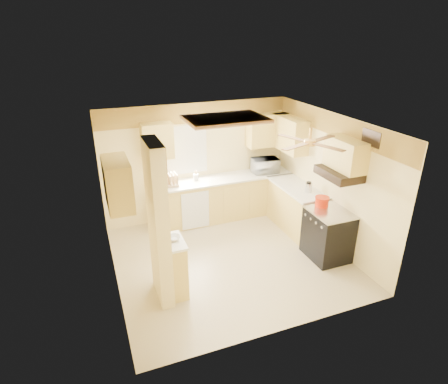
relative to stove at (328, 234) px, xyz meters
name	(u,v)px	position (x,y,z in m)	size (l,w,h in m)	color
floor	(230,259)	(-1.67, 0.55, -0.46)	(4.00, 4.00, 0.00)	beige
ceiling	(231,123)	(-1.67, 0.55, 2.04)	(4.00, 4.00, 0.00)	white
wall_back	(197,162)	(-1.67, 2.45, 0.79)	(4.00, 4.00, 0.00)	#F4DD95
wall_front	(287,254)	(-1.67, -1.35, 0.79)	(4.00, 4.00, 0.00)	#F4DD95
wall_left	(108,216)	(-3.67, 0.55, 0.79)	(3.80, 3.80, 0.00)	#F4DD95
wall_right	(330,181)	(0.33, 0.55, 0.79)	(3.80, 3.80, 0.00)	#F4DD95
wallpaper_border	(196,113)	(-1.67, 2.43, 1.84)	(4.00, 0.02, 0.40)	gold
partition_column	(158,225)	(-3.02, 0.00, 0.79)	(0.20, 0.70, 2.50)	#F4DD95
partition_ledge	(176,268)	(-2.80, 0.00, -0.01)	(0.25, 0.55, 0.90)	#DFBE5B
ledge_top	(174,242)	(-2.80, 0.00, 0.46)	(0.28, 0.58, 0.04)	white
lower_cabinets_back	(224,198)	(-1.17, 2.15, -0.01)	(3.00, 0.60, 0.90)	#DFBE5B
lower_cabinets_right	(296,208)	(0.03, 1.15, -0.01)	(0.60, 1.40, 0.90)	#DFBE5B
countertop_back	(224,178)	(-1.17, 2.14, 0.46)	(3.04, 0.64, 0.04)	white
countertop_right	(297,187)	(0.02, 1.15, 0.46)	(0.64, 1.44, 0.04)	white
dishwasher_panel	(195,211)	(-1.92, 1.84, -0.03)	(0.58, 0.02, 0.80)	white
window	(185,150)	(-1.92, 2.44, 1.09)	(0.92, 0.02, 1.02)	white
upper_cab_back_left	(157,141)	(-2.52, 2.27, 1.39)	(0.60, 0.35, 0.70)	#DFBE5B
upper_cab_back_right	(267,130)	(-0.12, 2.27, 1.39)	(0.90, 0.35, 0.70)	#DFBE5B
upper_cab_right	(290,134)	(0.16, 1.80, 1.39)	(0.35, 1.00, 0.70)	#DFBE5B
upper_cab_left_wall	(118,184)	(-3.49, 0.30, 1.39)	(0.35, 0.75, 0.70)	#DFBE5B
upper_cab_over_stove	(346,154)	(0.16, 0.00, 1.49)	(0.35, 0.76, 0.52)	#DFBE5B
stove	(328,234)	(0.00, 0.00, 0.00)	(0.68, 0.77, 0.92)	black
range_hood	(339,174)	(0.07, 0.00, 1.16)	(0.50, 0.76, 0.14)	black
poster_menu	(163,186)	(-2.91, 0.00, 1.39)	(0.02, 0.42, 0.57)	black
poster_nashville	(166,227)	(-2.91, 0.00, 0.74)	(0.02, 0.42, 0.57)	black
ceiling_light_panel	(225,119)	(-1.57, 1.05, 2.00)	(1.35, 0.95, 0.06)	brown
ceiling_fan	(310,142)	(-0.67, -0.15, 1.83)	(1.15, 1.15, 0.26)	gold
vent_grate	(371,138)	(0.31, -0.35, 1.84)	(0.02, 0.40, 0.25)	black
microwave	(265,165)	(-0.21, 2.13, 0.64)	(0.56, 0.38, 0.31)	white
bowl	(174,238)	(-2.80, 0.03, 0.51)	(0.21, 0.21, 0.05)	white
dutch_oven	(322,201)	(-0.01, 0.26, 0.54)	(0.26, 0.26, 0.17)	red
kettle	(308,187)	(0.08, 0.84, 0.58)	(0.14, 0.14, 0.21)	silver
dish_rack	(167,182)	(-2.40, 2.14, 0.57)	(0.43, 0.32, 0.24)	tan
utensil_crock	(196,177)	(-1.78, 2.21, 0.55)	(0.11, 0.11, 0.22)	white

